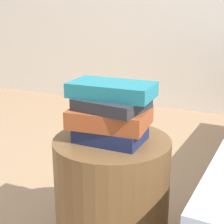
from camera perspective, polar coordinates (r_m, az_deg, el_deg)
name	(u,v)px	position (r m, az deg, el deg)	size (l,w,h in m)	color
side_table	(112,195)	(1.34, 0.00, -13.33)	(0.43, 0.43, 0.44)	brown
book_navy	(111,134)	(1.23, -0.13, -3.58)	(0.23, 0.16, 0.05)	#19234C
book_rust	(109,117)	(1.22, -0.42, -0.90)	(0.27, 0.19, 0.06)	#994723
book_charcoal	(112,103)	(1.21, -0.08, 1.46)	(0.22, 0.19, 0.04)	#28282D
book_teal	(112,90)	(1.21, 0.00, 3.68)	(0.29, 0.16, 0.05)	#1E727F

